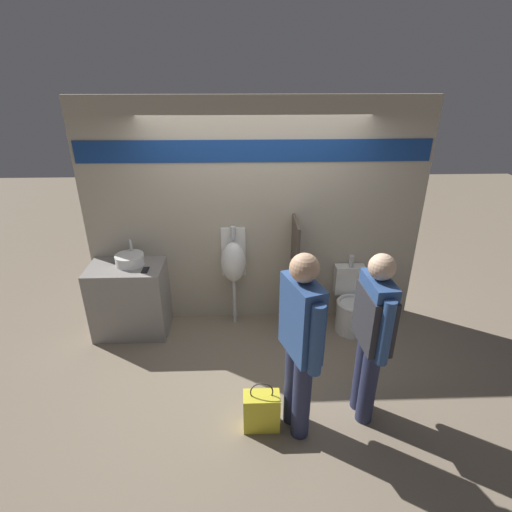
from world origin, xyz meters
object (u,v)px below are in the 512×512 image
object	(u,v)px
sink_basin	(130,259)
shopping_bag	(262,411)
toilet	(351,306)
person_in_vest	(373,328)
urinal_near_counter	(234,262)
cell_phone	(145,270)
person_with_lanyard	(300,341)

from	to	relation	value
sink_basin	shopping_bag	bearing A→B (deg)	-47.32
toilet	person_in_vest	distance (m)	1.53
urinal_near_counter	person_in_vest	xyz separation A→B (m)	(1.20, -1.54, 0.11)
sink_basin	toilet	world-z (taller)	sink_basin
cell_phone	person_in_vest	world-z (taller)	person_in_vest
shopping_bag	urinal_near_counter	bearing A→B (deg)	98.95
person_in_vest	person_with_lanyard	size ratio (longest dim) A/B	0.95
sink_basin	urinal_near_counter	distance (m)	1.20
sink_basin	shopping_bag	world-z (taller)	sink_basin
toilet	person_in_vest	xyz separation A→B (m)	(-0.23, -1.36, 0.65)
urinal_near_counter	person_with_lanyard	bearing A→B (deg)	-71.26
sink_basin	urinal_near_counter	world-z (taller)	urinal_near_counter
sink_basin	cell_phone	bearing A→B (deg)	-38.44
shopping_bag	toilet	bearing A→B (deg)	52.12
urinal_near_counter	person_with_lanyard	size ratio (longest dim) A/B	0.74
person_with_lanyard	urinal_near_counter	bearing A→B (deg)	0.15
toilet	cell_phone	bearing A→B (deg)	-178.04
cell_phone	person_with_lanyard	size ratio (longest dim) A/B	0.08
cell_phone	urinal_near_counter	xyz separation A→B (m)	(0.99, 0.26, -0.04)
cell_phone	toilet	xyz separation A→B (m)	(2.41, 0.08, -0.59)
cell_phone	shopping_bag	distance (m)	2.01
cell_phone	toilet	bearing A→B (deg)	1.96
sink_basin	person_with_lanyard	size ratio (longest dim) A/B	0.19
sink_basin	person_with_lanyard	world-z (taller)	person_with_lanyard
cell_phone	urinal_near_counter	distance (m)	1.02
person_in_vest	shopping_bag	xyz separation A→B (m)	(-0.94, -0.14, -0.77)
person_in_vest	sink_basin	bearing A→B (deg)	55.41
shopping_bag	person_with_lanyard	bearing A→B (deg)	-0.78
sink_basin	toilet	xyz separation A→B (m)	(2.62, -0.08, -0.64)
urinal_near_counter	person_with_lanyard	distance (m)	1.77
shopping_bag	person_in_vest	bearing A→B (deg)	8.20
person_in_vest	person_with_lanyard	bearing A→B (deg)	98.91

